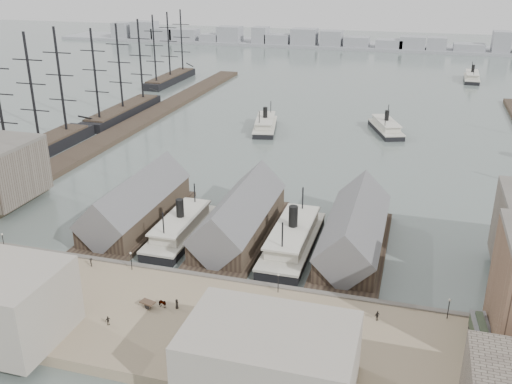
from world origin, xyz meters
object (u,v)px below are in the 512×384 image
(tram, at_px, (481,336))
(horse_cart_left, at_px, (4,266))
(ferry_docked_west, at_px, (181,228))
(horse_cart_right, at_px, (244,339))
(horse_cart_center, at_px, (158,303))

(tram, xyz_separation_m, horse_cart_left, (-89.28, -0.77, -0.93))
(horse_cart_left, bearing_deg, tram, -82.17)
(ferry_docked_west, distance_m, horse_cart_left, 37.85)
(tram, xyz_separation_m, horse_cart_right, (-36.39, -10.07, -0.89))
(tram, bearing_deg, ferry_docked_west, 152.34)
(tram, relative_size, horse_cart_center, 1.95)
(ferry_docked_west, distance_m, horse_cart_right, 44.93)
(tram, bearing_deg, horse_cart_left, 175.53)
(ferry_docked_west, xyz_separation_m, horse_cart_center, (8.80, -30.80, 0.52))
(horse_cart_left, relative_size, horse_cart_center, 0.95)
(horse_cart_center, bearing_deg, tram, -70.94)
(ferry_docked_west, relative_size, horse_cart_left, 5.78)
(horse_cart_center, distance_m, horse_cart_right, 18.47)
(ferry_docked_west, relative_size, horse_cart_center, 5.50)
(tram, distance_m, horse_cart_center, 54.20)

